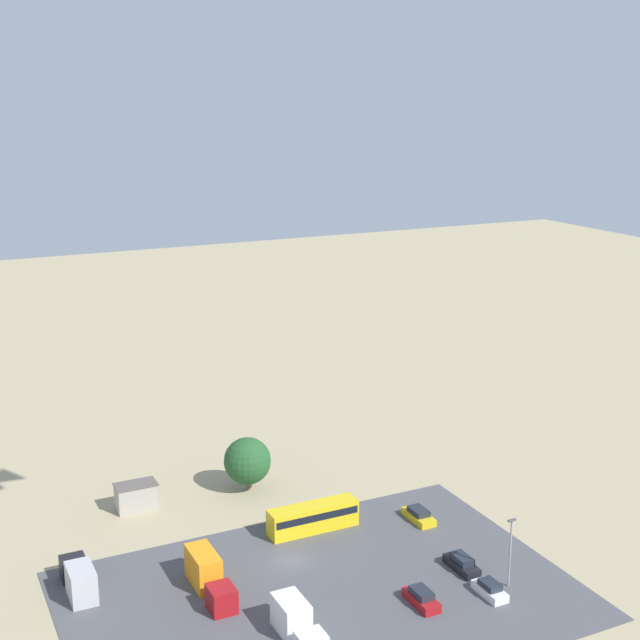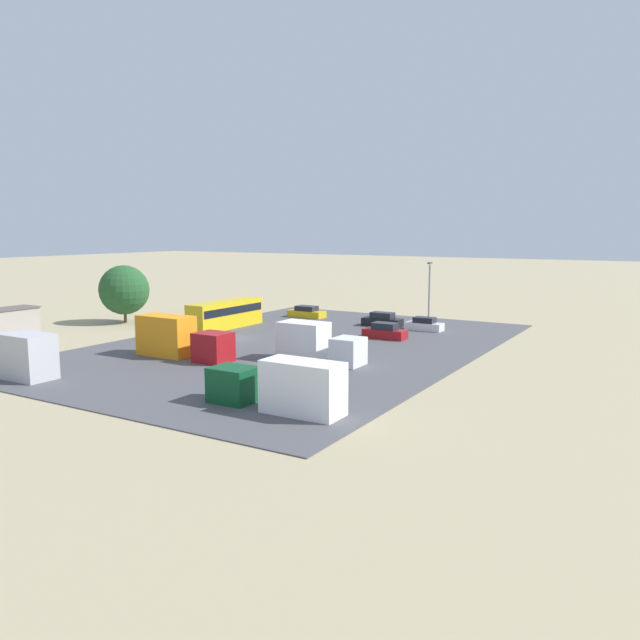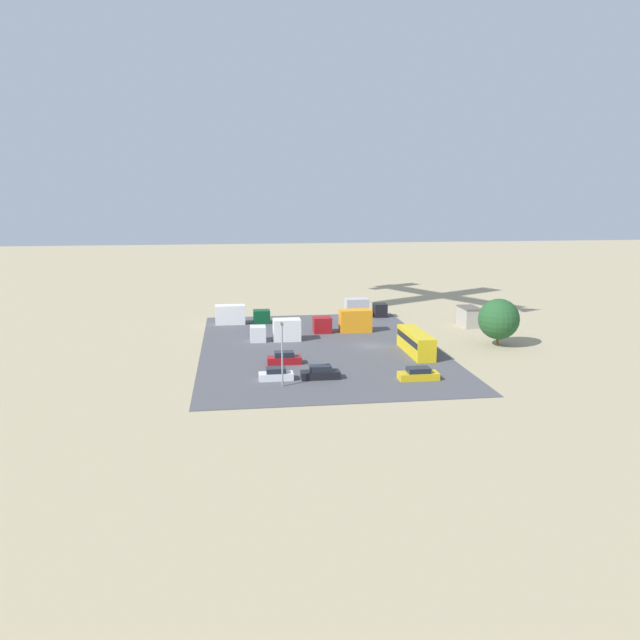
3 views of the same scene
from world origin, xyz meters
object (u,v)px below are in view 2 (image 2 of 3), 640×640
Objects in this scene: parked_truck_3 at (18,357)px; parked_car_3 at (382,320)px; parked_truck_0 at (316,344)px; parked_truck_2 at (179,339)px; parked_truck_1 at (282,387)px; bus at (226,313)px; parked_car_2 at (385,332)px; shed_building at (12,324)px; parked_car_0 at (424,325)px; parked_car_1 at (307,312)px.

parked_car_3 is at bearing -19.36° from parked_truck_3.
parked_truck_0 is 0.81× the size of parked_truck_2.
parked_truck_1 is at bearing 62.34° from parked_truck_2.
bus is 33.86m from parked_truck_1.
parked_truck_0 is (13.30, -0.28, 0.82)m from parked_car_2.
shed_building is at bearing 79.54° from parked_truck_1.
parked_car_3 is at bearing 163.01° from parked_truck_2.
parked_truck_3 reaches higher than parked_car_3.
parked_car_3 is 39.28m from parked_truck_3.
parked_truck_3 is at bearing 58.12° from shed_building.
parked_car_2 is at bearing 178.81° from parked_truck_0.
parked_car_0 is 28.20m from parked_truck_2.
parked_truck_0 is (22.52, 14.99, 0.89)m from parked_car_1.
parked_car_3 is 0.61× the size of parked_truck_0.
parked_car_1 is 0.63× the size of parked_truck_0.
parked_truck_0 is at bearing -1.19° from parked_car_2.
bus is 22.47m from parked_car_0.
bus reaches higher than parked_car_1.
parked_car_2 is at bearing 147.49° from parked_truck_2.
parked_car_3 is at bearing -93.06° from parked_car_0.
parked_truck_2 is at bearing -27.50° from parked_car_0.
parked_car_1 is 27.07m from parked_truck_0.
parked_truck_0 is at bearing -5.18° from parked_car_0.
parked_car_1 is at bearing -99.37° from parked_car_3.
parked_car_1 is 0.64× the size of parked_truck_3.
shed_building is 43.56m from parked_car_0.
bus is 1.40× the size of parked_truck_0.
bus is at bearing 139.77° from shed_building.
shed_building reaches higher than parked_car_3.
parked_car_1 is (-29.00, 17.49, -0.96)m from shed_building.
parked_truck_0 is at bearing 33.65° from parked_car_1.
bus is 16.59m from parked_truck_2.
parked_car_1 is at bearing -2.17° from parked_truck_3.
parked_car_0 is (-9.99, 20.09, -1.05)m from bus.
parked_truck_1 is at bearing 23.07° from parked_truck_0.
parked_truck_2 reaches higher than parked_car_1.
parked_car_0 is at bearing 82.60° from parked_car_1.
parked_car_0 is at bearing 26.44° from bus.
parked_car_2 is 0.59× the size of parked_truck_0.
bus is 20.98m from parked_truck_0.
parked_truck_0 reaches higher than parked_car_1.
parked_car_1 is at bearing 148.91° from shed_building.
parked_truck_1 is (23.88, 24.01, -0.17)m from bus.
parked_car_0 is at bearing 128.00° from shed_building.
shed_building reaches higher than bus.
parked_truck_2 is at bearing -24.21° from parked_truck_3.
parked_truck_1 reaches higher than parked_car_1.
parked_car_1 is 11.70m from parked_car_3.
shed_building is 22.03m from bus.
bus reaches higher than parked_car_3.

